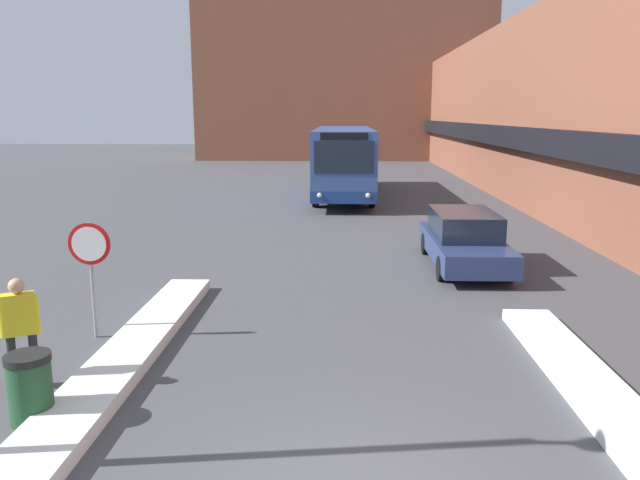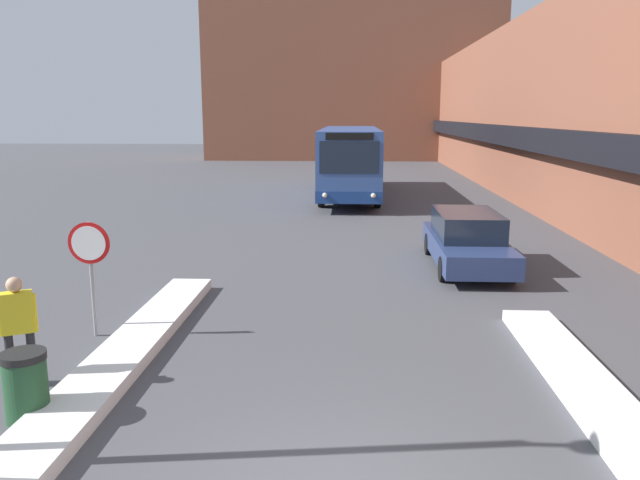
{
  "view_description": "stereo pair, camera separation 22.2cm",
  "coord_description": "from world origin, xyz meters",
  "px_view_note": "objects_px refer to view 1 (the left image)",
  "views": [
    {
      "loc": [
        -0.07,
        -5.73,
        4.01
      ],
      "look_at": [
        -0.52,
        7.05,
        1.43
      ],
      "focal_mm": 35.0,
      "sensor_mm": 36.0,
      "label": 1
    },
    {
      "loc": [
        0.15,
        -5.72,
        4.01
      ],
      "look_at": [
        -0.52,
        7.05,
        1.43
      ],
      "focal_mm": 35.0,
      "sensor_mm": 36.0,
      "label": 2
    }
  ],
  "objects_px": {
    "parked_car_front": "(464,239)",
    "stop_sign": "(90,256)",
    "trash_bin": "(30,388)",
    "city_bus": "(344,159)",
    "pedestrian": "(20,323)"
  },
  "relations": [
    {
      "from": "parked_car_front",
      "to": "stop_sign",
      "type": "bearing_deg",
      "value": -143.43
    },
    {
      "from": "stop_sign",
      "to": "trash_bin",
      "type": "distance_m",
      "value": 3.38
    },
    {
      "from": "parked_car_front",
      "to": "trash_bin",
      "type": "height_order",
      "value": "parked_car_front"
    },
    {
      "from": "stop_sign",
      "to": "city_bus",
      "type": "bearing_deg",
      "value": 77.38
    },
    {
      "from": "stop_sign",
      "to": "pedestrian",
      "type": "relative_size",
      "value": 1.27
    },
    {
      "from": "parked_car_front",
      "to": "stop_sign",
      "type": "height_order",
      "value": "stop_sign"
    },
    {
      "from": "city_bus",
      "to": "parked_car_front",
      "type": "xyz_separation_m",
      "value": [
        3.2,
        -14.63,
        -1.09
      ]
    },
    {
      "from": "parked_car_front",
      "to": "trash_bin",
      "type": "distance_m",
      "value": 11.58
    },
    {
      "from": "stop_sign",
      "to": "pedestrian",
      "type": "xyz_separation_m",
      "value": [
        -0.23,
        -2.13,
        -0.53
      ]
    },
    {
      "from": "city_bus",
      "to": "parked_car_front",
      "type": "bearing_deg",
      "value": -77.67
    },
    {
      "from": "city_bus",
      "to": "pedestrian",
      "type": "height_order",
      "value": "city_bus"
    },
    {
      "from": "parked_car_front",
      "to": "stop_sign",
      "type": "xyz_separation_m",
      "value": [
        -7.76,
        -5.76,
        0.8
      ]
    },
    {
      "from": "pedestrian",
      "to": "trash_bin",
      "type": "xyz_separation_m",
      "value": [
        0.63,
        -1.06,
        -0.53
      ]
    },
    {
      "from": "city_bus",
      "to": "pedestrian",
      "type": "bearing_deg",
      "value": -102.02
    },
    {
      "from": "pedestrian",
      "to": "parked_car_front",
      "type": "bearing_deg",
      "value": 17.65
    }
  ]
}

